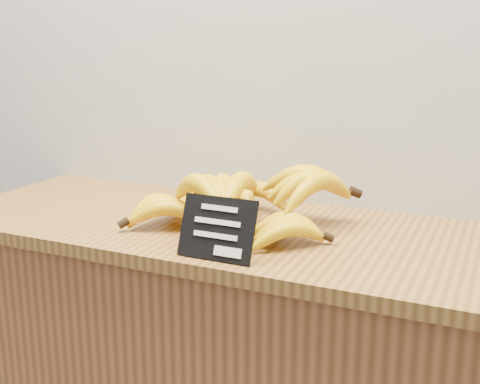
% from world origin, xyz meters
% --- Properties ---
extents(counter_top, '(1.48, 0.54, 0.03)m').
position_xyz_m(counter_top, '(-0.20, 2.75, 0.92)').
color(counter_top, olive).
rests_on(counter_top, counter).
extents(chalkboard_sign, '(0.15, 0.05, 0.12)m').
position_xyz_m(chalkboard_sign, '(-0.17, 2.54, 0.99)').
color(chalkboard_sign, black).
rests_on(chalkboard_sign, counter_top).
extents(banana_pile, '(0.53, 0.41, 0.13)m').
position_xyz_m(banana_pile, '(-0.22, 2.76, 0.99)').
color(banana_pile, '#E6BE09').
rests_on(banana_pile, counter_top).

